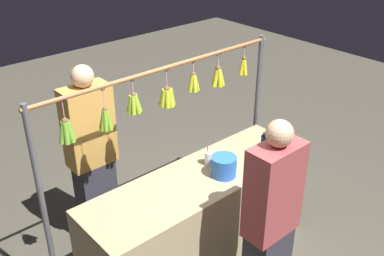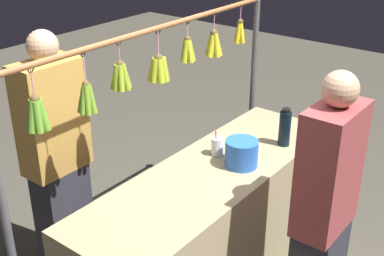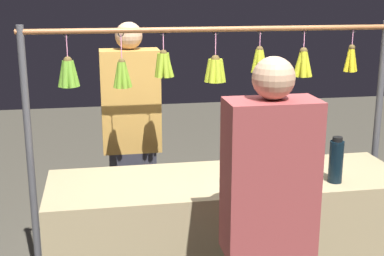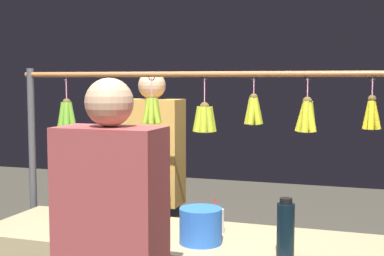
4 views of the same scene
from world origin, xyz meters
TOP-DOWN VIEW (x-y plane):
  - market_counter at (0.00, 0.00)m, footprint 2.02×0.63m
  - display_rack at (0.03, -0.42)m, footprint 2.31×0.14m
  - water_bottle at (-0.56, 0.17)m, footprint 0.08×0.08m
  - blue_bucket at (-0.15, 0.10)m, footprint 0.20×0.20m
  - drink_cup at (-0.18, -0.09)m, footprint 0.08×0.08m
  - vendor_person at (0.49, -0.85)m, footprint 0.40×0.22m
  - customer_person at (0.00, 0.72)m, footprint 0.39×0.21m

SIDE VIEW (x-z plane):
  - market_counter at x=0.00m, z-range 0.00..0.87m
  - customer_person at x=0.00m, z-range -0.01..1.63m
  - vendor_person at x=0.49m, z-range -0.01..1.68m
  - drink_cup at x=-0.18m, z-range 0.84..1.01m
  - blue_bucket at x=-0.15m, z-range 0.87..1.03m
  - water_bottle at x=-0.56m, z-range 0.86..1.12m
  - display_rack at x=0.03m, z-range 0.40..2.11m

